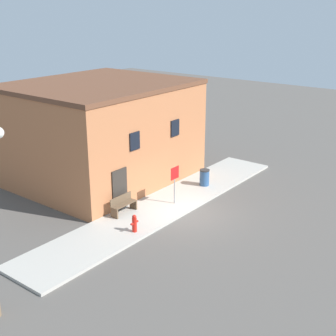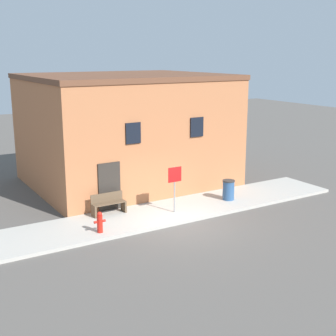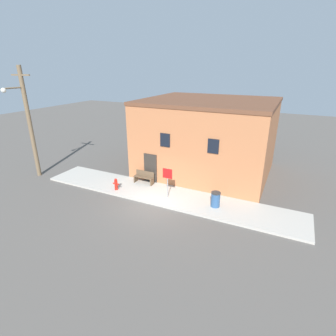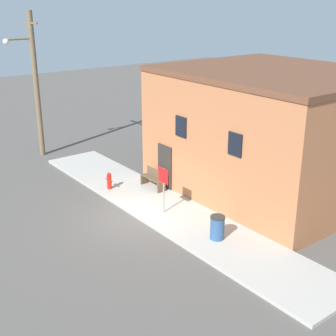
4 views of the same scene
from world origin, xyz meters
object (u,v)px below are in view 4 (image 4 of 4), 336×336
trash_bin (217,227)px  utility_pole (35,82)px  bench (154,179)px  stop_sign (163,182)px  fire_hydrant (109,181)px

trash_bin → utility_pole: bearing=-175.6°
bench → trash_bin: size_ratio=1.57×
stop_sign → trash_bin: stop_sign is taller
utility_pole → fire_hydrant: bearing=2.8°
fire_hydrant → stop_sign: bearing=7.8°
stop_sign → bench: bearing=152.9°
utility_pole → stop_sign: bearing=4.5°
trash_bin → utility_pole: 14.30m
stop_sign → bench: stop_sign is taller
stop_sign → bench: (-2.46, 1.26, -0.92)m
bench → utility_pole: (-8.28, -2.10, 3.67)m
bench → trash_bin: 5.61m
bench → fire_hydrant: bearing=-123.1°
fire_hydrant → bench: (1.14, 1.75, 0.03)m
fire_hydrant → utility_pole: (-7.13, -0.35, 3.70)m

